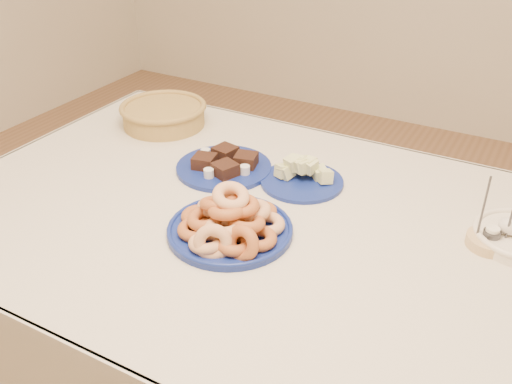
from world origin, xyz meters
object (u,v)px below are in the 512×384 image
brownie_plate (224,165)px  wicker_basket (164,114)px  candle_holder (490,240)px  donut_platter (230,222)px  melon_plate (302,175)px  dining_table (265,252)px

brownie_plate → wicker_basket: size_ratio=0.73×
wicker_basket → candle_holder: candle_holder is taller
donut_platter → candle_holder: (0.55, 0.25, -0.02)m
brownie_plate → wicker_basket: wicker_basket is taller
donut_platter → brownie_plate: (-0.18, 0.27, -0.02)m
donut_platter → candle_holder: bearing=24.8°
donut_platter → wicker_basket: donut_platter is taller
melon_plate → candle_holder: 0.51m
brownie_plate → wicker_basket: (-0.34, 0.17, 0.03)m
wicker_basket → brownie_plate: bearing=-26.7°
dining_table → donut_platter: donut_platter is taller
dining_table → candle_holder: (0.51, 0.15, 0.12)m
candle_holder → donut_platter: bearing=-155.2°
brownie_plate → candle_holder: 0.73m
melon_plate → wicker_basket: bearing=167.1°
dining_table → donut_platter: 0.18m
dining_table → brownie_plate: brownie_plate is taller
donut_platter → wicker_basket: 0.69m
brownie_plate → candle_holder: bearing=-1.4°
melon_plate → brownie_plate: bearing=-169.1°
dining_table → candle_holder: 0.54m
candle_holder → melon_plate: bearing=173.1°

